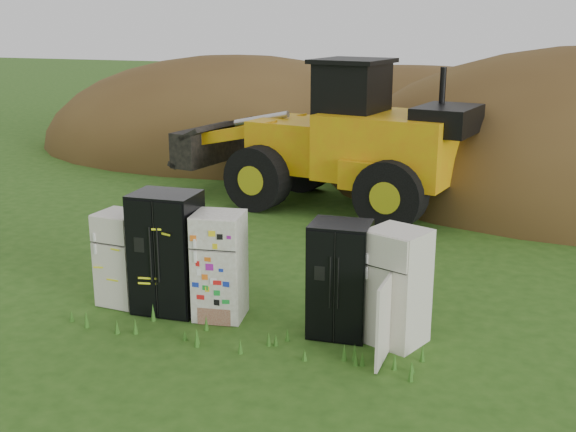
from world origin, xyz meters
name	(u,v)px	position (x,y,z in m)	size (l,w,h in m)	color
ground	(255,321)	(0.00, 0.00, 0.00)	(120.00, 120.00, 0.00)	#274E14
fridge_leftmost	(122,258)	(-2.41, -0.01, 0.80)	(0.70, 0.68, 1.60)	silver
fridge_black_side	(167,252)	(-1.54, -0.02, 1.00)	(1.04, 0.82, 2.00)	black
fridge_sticker	(220,266)	(-0.60, 0.00, 0.87)	(0.78, 0.72, 1.74)	white
fridge_black_right	(340,279)	(1.39, 0.01, 0.89)	(0.89, 0.74, 1.77)	black
fridge_open_door	(397,287)	(2.26, 0.00, 0.88)	(0.80, 0.73, 1.76)	silver
wheel_loader	(317,133)	(-1.28, 7.44, 1.87)	(7.72, 3.13, 3.74)	orange
dirt_mound_left	(238,146)	(-6.61, 14.70, 0.00)	(15.17, 11.38, 6.74)	#4A3218
dirt_mound_back	(411,142)	(-0.65, 17.88, 0.00)	(17.93, 11.95, 5.83)	#4A3218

